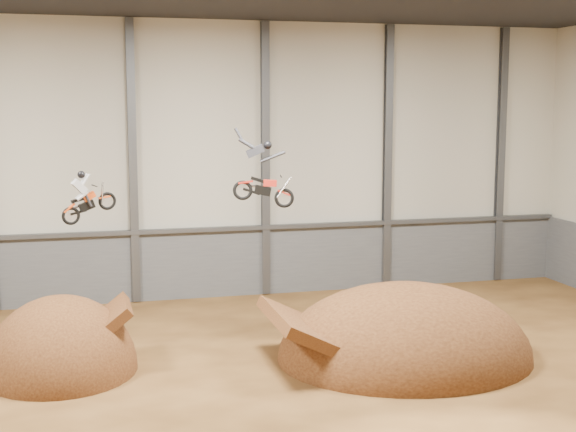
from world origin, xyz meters
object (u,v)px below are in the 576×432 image
object	(u,v)px
fmx_rider_b	(262,169)
takeoff_ramp	(61,370)
landing_ramp	(404,357)
fmx_rider_a	(92,191)

from	to	relation	value
fmx_rider_b	takeoff_ramp	bearing A→B (deg)	-166.82
landing_ramp	fmx_rider_b	world-z (taller)	fmx_rider_b
takeoff_ramp	fmx_rider_b	world-z (taller)	fmx_rider_b
fmx_rider_a	takeoff_ramp	bearing A→B (deg)	174.09
landing_ramp	takeoff_ramp	bearing A→B (deg)	172.15
takeoff_ramp	landing_ramp	world-z (taller)	landing_ramp
takeoff_ramp	landing_ramp	size ratio (longest dim) A/B	0.64
landing_ramp	fmx_rider_a	size ratio (longest dim) A/B	4.82
takeoff_ramp	fmx_rider_b	distance (m)	10.69
landing_ramp	fmx_rider_b	xyz separation A→B (m)	(-5.26, 2.00, 7.37)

